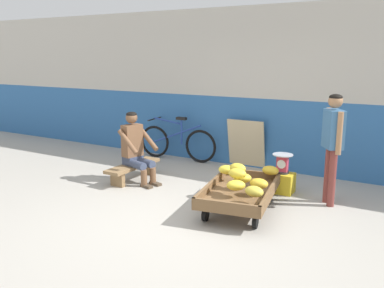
{
  "coord_description": "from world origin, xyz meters",
  "views": [
    {
      "loc": [
        2.53,
        -4.01,
        2.04
      ],
      "look_at": [
        -0.42,
        1.09,
        0.75
      ],
      "focal_mm": 38.39,
      "sensor_mm": 36.0,
      "label": 1
    }
  ],
  "objects_px": {
    "banana_cart": "(240,193)",
    "bicycle_near_left": "(177,142)",
    "weighing_scale": "(282,163)",
    "low_bench": "(133,168)",
    "vendor_seated": "(136,147)",
    "customer_adult": "(333,137)",
    "sign_board": "(246,144)",
    "plastic_crate": "(281,183)"
  },
  "relations": [
    {
      "from": "banana_cart",
      "to": "vendor_seated",
      "type": "bearing_deg",
      "value": 170.23
    },
    {
      "from": "low_bench",
      "to": "customer_adult",
      "type": "bearing_deg",
      "value": 8.69
    },
    {
      "from": "weighing_scale",
      "to": "customer_adult",
      "type": "distance_m",
      "value": 0.89
    },
    {
      "from": "vendor_seated",
      "to": "weighing_scale",
      "type": "height_order",
      "value": "vendor_seated"
    },
    {
      "from": "weighing_scale",
      "to": "sign_board",
      "type": "height_order",
      "value": "sign_board"
    },
    {
      "from": "weighing_scale",
      "to": "bicycle_near_left",
      "type": "relative_size",
      "value": 0.18
    },
    {
      "from": "low_bench",
      "to": "customer_adult",
      "type": "relative_size",
      "value": 0.72
    },
    {
      "from": "banana_cart",
      "to": "sign_board",
      "type": "height_order",
      "value": "sign_board"
    },
    {
      "from": "low_bench",
      "to": "vendor_seated",
      "type": "xyz_separation_m",
      "value": [
        0.08,
        -0.02,
        0.37
      ]
    },
    {
      "from": "vendor_seated",
      "to": "customer_adult",
      "type": "bearing_deg",
      "value": 9.37
    },
    {
      "from": "low_bench",
      "to": "vendor_seated",
      "type": "relative_size",
      "value": 0.97
    },
    {
      "from": "vendor_seated",
      "to": "customer_adult",
      "type": "xyz_separation_m",
      "value": [
        2.96,
        0.49,
        0.38
      ]
    },
    {
      "from": "banana_cart",
      "to": "plastic_crate",
      "type": "relative_size",
      "value": 4.33
    },
    {
      "from": "banana_cart",
      "to": "bicycle_near_left",
      "type": "relative_size",
      "value": 0.94
    },
    {
      "from": "bicycle_near_left",
      "to": "customer_adult",
      "type": "height_order",
      "value": "customer_adult"
    },
    {
      "from": "plastic_crate",
      "to": "sign_board",
      "type": "distance_m",
      "value": 1.48
    },
    {
      "from": "low_bench",
      "to": "plastic_crate",
      "type": "distance_m",
      "value": 2.4
    },
    {
      "from": "vendor_seated",
      "to": "plastic_crate",
      "type": "xyz_separation_m",
      "value": [
        2.24,
        0.64,
        -0.42
      ]
    },
    {
      "from": "vendor_seated",
      "to": "weighing_scale",
      "type": "relative_size",
      "value": 3.8
    },
    {
      "from": "sign_board",
      "to": "customer_adult",
      "type": "xyz_separation_m",
      "value": [
        1.74,
        -1.2,
        0.51
      ]
    },
    {
      "from": "sign_board",
      "to": "customer_adult",
      "type": "relative_size",
      "value": 0.58
    },
    {
      "from": "vendor_seated",
      "to": "bicycle_near_left",
      "type": "xyz_separation_m",
      "value": [
        -0.17,
        1.53,
        -0.21
      ]
    },
    {
      "from": "banana_cart",
      "to": "customer_adult",
      "type": "bearing_deg",
      "value": 40.46
    },
    {
      "from": "plastic_crate",
      "to": "weighing_scale",
      "type": "distance_m",
      "value": 0.3
    },
    {
      "from": "plastic_crate",
      "to": "bicycle_near_left",
      "type": "relative_size",
      "value": 0.22
    },
    {
      "from": "banana_cart",
      "to": "low_bench",
      "type": "xyz_separation_m",
      "value": [
        -2.07,
        0.37,
        -0.04
      ]
    },
    {
      "from": "vendor_seated",
      "to": "plastic_crate",
      "type": "bearing_deg",
      "value": 16.06
    },
    {
      "from": "plastic_crate",
      "to": "sign_board",
      "type": "xyz_separation_m",
      "value": [
        -1.02,
        1.04,
        0.29
      ]
    },
    {
      "from": "low_bench",
      "to": "weighing_scale",
      "type": "xyz_separation_m",
      "value": [
        2.32,
        0.62,
        0.25
      ]
    },
    {
      "from": "banana_cart",
      "to": "bicycle_near_left",
      "type": "distance_m",
      "value": 2.86
    },
    {
      "from": "plastic_crate",
      "to": "bicycle_near_left",
      "type": "height_order",
      "value": "bicycle_near_left"
    },
    {
      "from": "plastic_crate",
      "to": "customer_adult",
      "type": "distance_m",
      "value": 1.09
    },
    {
      "from": "weighing_scale",
      "to": "customer_adult",
      "type": "bearing_deg",
      "value": -12.04
    },
    {
      "from": "weighing_scale",
      "to": "low_bench",
      "type": "bearing_deg",
      "value": -165.06
    },
    {
      "from": "weighing_scale",
      "to": "customer_adult",
      "type": "height_order",
      "value": "customer_adult"
    },
    {
      "from": "low_bench",
      "to": "sign_board",
      "type": "height_order",
      "value": "sign_board"
    },
    {
      "from": "vendor_seated",
      "to": "low_bench",
      "type": "bearing_deg",
      "value": 164.61
    },
    {
      "from": "sign_board",
      "to": "banana_cart",
      "type": "bearing_deg",
      "value": -69.3
    },
    {
      "from": "sign_board",
      "to": "vendor_seated",
      "type": "bearing_deg",
      "value": -125.89
    },
    {
      "from": "plastic_crate",
      "to": "weighing_scale",
      "type": "bearing_deg",
      "value": -90.0
    },
    {
      "from": "plastic_crate",
      "to": "low_bench",
      "type": "bearing_deg",
      "value": -165.03
    },
    {
      "from": "weighing_scale",
      "to": "banana_cart",
      "type": "bearing_deg",
      "value": -104.28
    }
  ]
}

